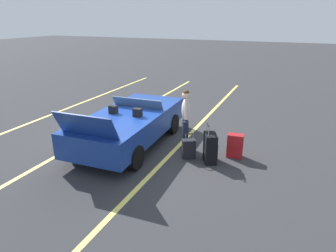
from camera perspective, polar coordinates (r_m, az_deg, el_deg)
The scene contains 9 objects.
ground_plane at distance 8.67m, azimuth -7.13°, elevation -3.42°, with size 80.00×80.00×0.00m, color #333335.
lot_line_near at distance 8.13m, azimuth 0.96°, elevation -4.90°, with size 18.00×0.12×0.01m, color #EAE066.
lot_line_mid at distance 9.40m, azimuth -14.46°, elevation -2.01°, with size 18.00×0.12×0.01m, color #EAE066.
lot_line_far at distance 11.19m, azimuth -25.57°, elevation 0.18°, with size 18.00×0.12×0.01m, color #EAE066.
convertible_car at distance 8.62m, azimuth -6.68°, elevation 0.68°, with size 4.25×1.93×1.51m.
suitcase_large_black at distance 7.53m, azimuth 8.02°, elevation -4.15°, with size 0.55×0.46×0.99m.
suitcase_medium_bright at distance 7.92m, azimuth 12.62°, elevation -3.68°, with size 0.27×0.42×0.62m.
suitcase_small_carryon at distance 7.72m, azimuth 3.95°, elevation -4.33°, with size 0.34×0.39×0.70m.
traveler_person at distance 8.01m, azimuth 3.36°, elevation 1.82°, with size 0.59×0.33×1.65m.
Camera 1 is at (-6.83, -4.09, 3.43)m, focal length 32.12 mm.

